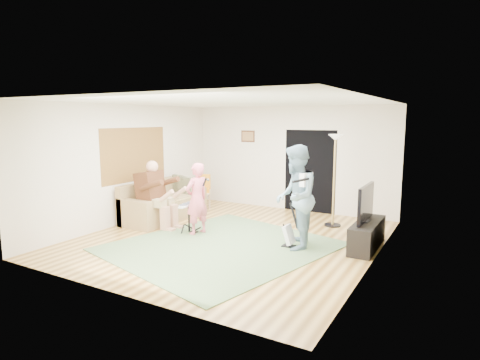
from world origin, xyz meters
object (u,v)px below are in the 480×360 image
Objects in this scene: drum_kit at (189,219)px; guitar_spare at (289,235)px; singer at (197,199)px; television at (366,203)px; torchiere_lamp at (335,164)px; sofa at (162,206)px; guitarist at (295,197)px; tv_cabinet at (367,235)px; dining_chair at (202,197)px.

guitar_spare is at bearing 2.81° from drum_kit.
singer reaches higher than television.
torchiere_lamp is (0.26, 1.89, 1.16)m from guitar_spare.
television reaches higher than drum_kit.
sofa is at bearing -178.43° from television.
television is at bearing -51.74° from torchiere_lamp.
guitarist reaches higher than tv_cabinet.
dining_chair is 0.89× the size of television.
singer reaches higher than guitar_spare.
singer reaches higher than sofa.
torchiere_lamp reaches higher than drum_kit.
singer is (0.23, -0.03, 0.46)m from drum_kit.
guitarist reaches higher than singer.
sofa is at bearing -160.44° from torchiere_lamp.
sofa is 1.29m from dining_chair.
sofa is 3.72m from guitarist.
dining_chair is (-1.00, 1.91, 0.05)m from drum_kit.
guitarist is (2.09, 0.16, 0.21)m from singer.
torchiere_lamp is (2.49, 2.00, 1.12)m from drum_kit.
tv_cabinet is (4.50, -1.12, -0.08)m from dining_chair.
guitar_spare is 0.82× the size of television.
drum_kit is 3.59m from tv_cabinet.
tv_cabinet is at bearing 1.56° from sofa.
drum_kit is 0.70× the size of dining_chair.
tv_cabinet is at bearing -25.52° from dining_chair.
drum_kit is 0.62× the size of television.
dining_chair is at bearing -178.49° from torchiere_lamp.
television is (-0.05, 0.00, 0.60)m from tv_cabinet.
dining_chair reaches higher than guitar_spare.
torchiere_lamp is at bearing 38.72° from drum_kit.
guitarist is 1.52m from tv_cabinet.
dining_chair reaches higher than tv_cabinet.
singer is at bearing -23.85° from sofa.
guitarist reaches higher than television.
singer is 3.32m from television.
sofa is 1.59× the size of tv_cabinet.
singer is 0.73× the size of torchiere_lamp.
guitar_spare is at bearing -151.17° from television.
television is at bearing 119.06° from singer.
drum_kit is (1.30, -0.65, -0.02)m from sofa.
drum_kit is at bearing -81.82° from singer.
dining_chair is at bearing 165.98° from tv_cabinet.
guitarist is at bearing -8.12° from sofa.
singer is (1.53, -0.68, 0.45)m from sofa.
sofa reaches higher than tv_cabinet.
drum_kit is at bearing -177.19° from guitar_spare.
television is at bearing 12.75° from drum_kit.
guitarist is at bearing -39.53° from dining_chair.
torchiere_lamp is (3.79, 1.35, 1.10)m from sofa.
torchiere_lamp is 1.46× the size of tv_cabinet.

